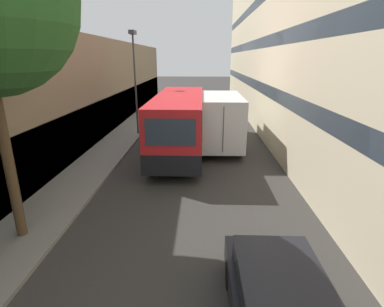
# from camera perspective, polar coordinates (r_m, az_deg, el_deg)

# --- Properties ---
(ground_plane) EXTENTS (150.00, 150.00, 0.00)m
(ground_plane) POSITION_cam_1_polar(r_m,az_deg,el_deg) (14.48, 0.13, -2.88)
(ground_plane) COLOR #33302D
(sidewalk_left) EXTENTS (2.25, 60.00, 0.12)m
(sidewalk_left) POSITION_cam_1_polar(r_m,az_deg,el_deg) (15.39, -18.31, -2.31)
(sidewalk_left) COLOR gray
(sidewalk_left) RESTS_ON ground_plane
(building_left_shopfront) EXTENTS (2.40, 60.00, 6.40)m
(building_left_shopfront) POSITION_cam_1_polar(r_m,az_deg,el_deg) (15.65, -27.08, 7.76)
(building_left_shopfront) COLOR #847056
(building_left_shopfront) RESTS_ON ground_plane
(building_right_apartment) EXTENTS (2.40, 60.00, 12.89)m
(building_right_apartment) POSITION_cam_1_polar(r_m,az_deg,el_deg) (14.52, 24.14, 21.51)
(building_right_apartment) COLOR beige
(building_right_apartment) RESTS_ON ground_plane
(car_hatchback) EXTENTS (1.79, 4.07, 1.39)m
(car_hatchback) POSITION_cam_1_polar(r_m,az_deg,el_deg) (6.50, 16.31, -25.66)
(car_hatchback) COLOR black
(car_hatchback) RESTS_ON ground_plane
(bus) EXTENTS (2.52, 9.57, 3.19)m
(bus) POSITION_cam_1_polar(r_m,az_deg,el_deg) (16.65, -2.41, 5.89)
(bus) COLOR red
(bus) RESTS_ON ground_plane
(box_truck) EXTENTS (2.34, 7.59, 3.08)m
(box_truck) POSITION_cam_1_polar(r_m,az_deg,el_deg) (18.29, 5.22, 6.85)
(box_truck) COLOR silver
(box_truck) RESTS_ON ground_plane
(street_lamp) EXTENTS (0.36, 0.80, 6.63)m
(street_lamp) POSITION_cam_1_polar(r_m,az_deg,el_deg) (20.52, -10.95, 16.44)
(street_lamp) COLOR #38383D
(street_lamp) RESTS_ON sidewalk_left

